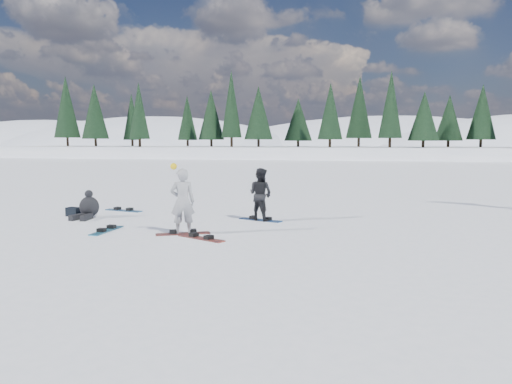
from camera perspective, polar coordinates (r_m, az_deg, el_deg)
ground at (r=14.63m, az=-0.71°, el=-4.33°), size 420.00×420.00×0.00m
alpine_backdrop at (r=204.50m, az=5.97°, el=1.43°), size 412.50×227.00×53.20m
snowboarder_woman at (r=13.95m, az=-8.41°, el=-1.04°), size 0.77×0.61×1.99m
snowboarder_man at (r=16.15m, az=0.51°, el=-0.27°), size 1.03×0.95×1.71m
seated_rider at (r=17.67m, az=-18.61°, el=-1.66°), size 0.72×1.14×0.94m
gear_bag at (r=18.26m, az=-20.13°, el=-2.13°), size 0.49×0.37×0.30m
snowboard_woman at (r=14.09m, az=-8.34°, el=-4.73°), size 1.49×0.84×0.03m
snowboard_man at (r=16.26m, az=0.51°, el=-3.21°), size 1.50×0.82×0.03m
snowboard_loose_b at (r=13.39m, az=-6.28°, el=-5.28°), size 1.45×0.97×0.03m
snowboard_loose_a at (r=15.04m, az=-16.70°, el=-4.24°), size 0.36×1.51×0.03m
snowboard_loose_c at (r=19.02m, az=-14.91°, el=-2.05°), size 1.52×0.64×0.03m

